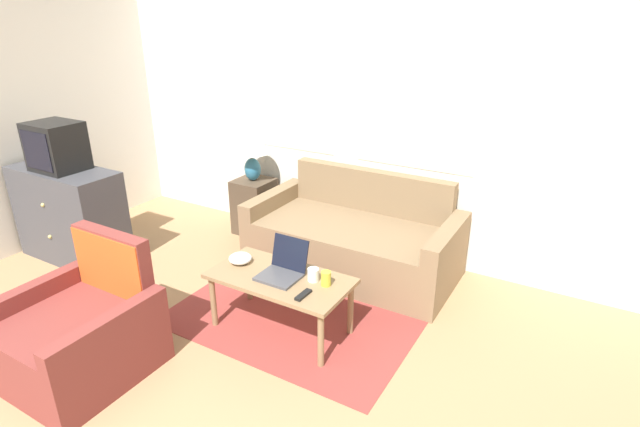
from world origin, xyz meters
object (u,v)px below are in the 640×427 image
object	(u,v)px
laptop	(283,268)
television	(56,146)
coffee_table	(280,283)
table_lamp	(251,145)
tv_remote	(303,295)
armchair	(83,333)
snack_bowl	(240,258)
couch	(355,240)
cup_navy	(326,279)
cup_yellow	(313,275)

from	to	relation	value
laptop	television	bearing A→B (deg)	-178.50
coffee_table	laptop	size ratio (longest dim) A/B	3.33
table_lamp	tv_remote	distance (m)	2.18
armchair	snack_bowl	distance (m)	1.16
couch	armchair	world-z (taller)	armchair
couch	snack_bowl	world-z (taller)	couch
snack_bowl	tv_remote	distance (m)	0.69
cup_navy	cup_yellow	distance (m)	0.11
armchair	table_lamp	bearing A→B (deg)	99.00
armchair	television	bearing A→B (deg)	146.71
couch	tv_remote	xyz separation A→B (m)	(0.25, -1.29, 0.19)
cup_yellow	tv_remote	size ratio (longest dim) A/B	0.61
table_lamp	laptop	xyz separation A→B (m)	(1.26, -1.30, -0.44)
television	snack_bowl	size ratio (longest dim) A/B	2.57
table_lamp	television	bearing A→B (deg)	-129.13
table_lamp	laptop	bearing A→B (deg)	-45.90
coffee_table	cup_yellow	xyz separation A→B (m)	(0.24, 0.07, 0.10)
table_lamp	cup_navy	world-z (taller)	table_lamp
couch	television	size ratio (longest dim) A/B	4.15
television	tv_remote	world-z (taller)	television
armchair	tv_remote	distance (m)	1.47
couch	cup_yellow	distance (m)	1.12
cup_yellow	armchair	bearing A→B (deg)	-136.15
coffee_table	cup_navy	distance (m)	0.37
couch	television	xyz separation A→B (m)	(-2.39, -1.18, 0.83)
laptop	cup_yellow	world-z (taller)	laptop
television	coffee_table	size ratio (longest dim) A/B	0.43
television	table_lamp	world-z (taller)	television
armchair	couch	bearing A→B (deg)	66.91
table_lamp	coffee_table	size ratio (longest dim) A/B	0.52
table_lamp	cup_navy	bearing A→B (deg)	-38.45
laptop	cup_navy	distance (m)	0.34
cup_navy	snack_bowl	distance (m)	0.73
armchair	laptop	world-z (taller)	armchair
armchair	cup_yellow	distance (m)	1.57
cup_navy	snack_bowl	world-z (taller)	cup_navy
coffee_table	snack_bowl	world-z (taller)	snack_bowl
tv_remote	cup_yellow	bearing A→B (deg)	103.20
table_lamp	coffee_table	xyz separation A→B (m)	(1.25, -1.33, -0.55)
cup_navy	tv_remote	distance (m)	0.21
table_lamp	laptop	world-z (taller)	table_lamp
television	armchair	bearing A→B (deg)	-33.29
armchair	cup_navy	world-z (taller)	armchair
laptop	tv_remote	distance (m)	0.33
armchair	table_lamp	size ratio (longest dim) A/B	1.62
armchair	table_lamp	world-z (taller)	table_lamp
armchair	cup_navy	distance (m)	1.64
table_lamp	laptop	size ratio (longest dim) A/B	1.74
couch	laptop	size ratio (longest dim) A/B	5.97
couch	snack_bowl	size ratio (longest dim) A/B	10.68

